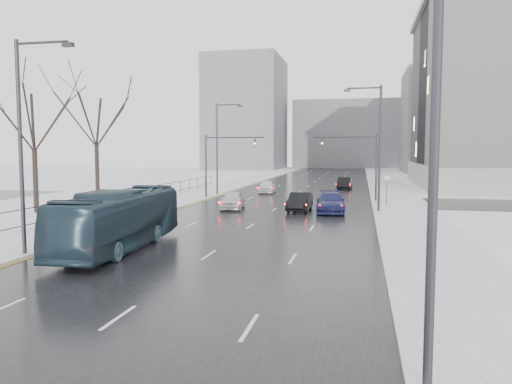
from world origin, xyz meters
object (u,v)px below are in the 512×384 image
Objects in this scene: streetlight_l_near at (25,137)px; streetlight_l_far at (219,144)px; tree_park_e at (98,201)px; streetlight_r_near at (423,120)px; streetlight_r_mid at (377,142)px; mast_signal_right at (365,159)px; sedan_right_far at (331,202)px; sedan_right_distant at (345,183)px; tree_park_d at (37,214)px; bus at (120,219)px; lamppost_r_mid at (431,185)px; no_uturn_sign at (387,181)px; sedan_center_far at (267,187)px; sedan_center_near at (233,200)px; sedan_right_near at (300,202)px; mast_signal_left at (216,158)px.

streetlight_l_near is 32.00m from streetlight_l_far.
tree_park_e is at bearing -141.43° from streetlight_l_far.
streetlight_r_near is 30.00m from streetlight_r_mid.
streetlight_r_mid is at bearing -84.00° from mast_signal_right.
sedan_right_far is 1.21× the size of sedan_right_distant.
tree_park_d is 17.43m from bus.
streetlight_l_near is (-16.33, -20.00, 0.00)m from streetlight_r_mid.
streetlight_r_near is at bearing -90.00° from streetlight_r_mid.
lamppost_r_mid is 33.59m from sedan_right_distant.
streetlight_r_mid is 25.82m from streetlight_l_near.
no_uturn_sign is at bearing 97.33° from lamppost_r_mid.
streetlight_l_far is 2.31× the size of sedan_center_far.
streetlight_l_near is at bearing -152.45° from lamppost_r_mid.
streetlight_l_far is (0.00, 32.00, 0.00)m from streetlight_l_near.
sedan_center_near is 1.02× the size of sedan_center_far.
streetlight_r_near is 20.38m from lamppost_r_mid.
sedan_right_far is at bearing -134.56° from no_uturn_sign.
mast_signal_right is (-0.84, 8.00, -1.51)m from streetlight_r_mid.
tree_park_e is at bearing -145.58° from sedan_center_far.
streetlight_l_far is 2.25× the size of sedan_center_near.
streetlight_r_mid reaches higher than sedan_center_near.
bus reaches higher than sedan_right_near.
tree_park_e reaches higher than tree_park_d.
streetlight_r_mid is at bearing 50.76° from streetlight_l_near.
no_uturn_sign is at bearing 10.58° from sedan_center_near.
sedan_right_distant is at bearing 98.85° from mast_signal_right.
lamppost_r_mid is at bearing -64.21° from sedan_center_far.
streetlight_l_far is 4.36m from mast_signal_left.
streetlight_l_far reaches higher than lamppost_r_mid.
no_uturn_sign is 0.25× the size of bus.
streetlight_r_mid reaches higher than mast_signal_right.
mast_signal_right is at bearing 96.00° from streetlight_r_mid.
tree_park_d is 1.25× the size of streetlight_r_near.
streetlight_r_mid is 2.22× the size of sedan_right_distant.
tree_park_d is 1.25× the size of streetlight_r_mid.
sedan_right_far is at bearing -66.98° from sedan_center_far.
lamppost_r_mid is 0.99× the size of sedan_center_far.
tree_park_e is 5.00× the size of no_uturn_sign.
tree_park_e is 26.61m from streetlight_l_near.
sedan_right_distant is (22.79, 28.98, 0.78)m from tree_park_d.
streetlight_r_mid is 3.70× the size of no_uturn_sign.
sedan_right_far is 23.59m from sedan_right_distant.
streetlight_r_mid is 7.71m from sedan_right_near.
streetlight_r_near is 45.06m from streetlight_l_far.
mast_signal_left is 13.00m from sedan_right_near.
sedan_right_near is at bearing 132.14° from lamppost_r_mid.
sedan_right_distant is at bearing 37.34° from sedan_center_far.
streetlight_l_near is 0.93× the size of bus.
sedan_center_near is at bearing -179.56° from sedan_right_near.
bus is (-12.13, -25.50, -2.57)m from mast_signal_right.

